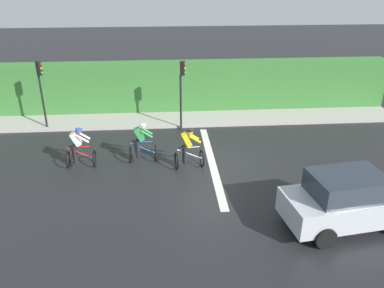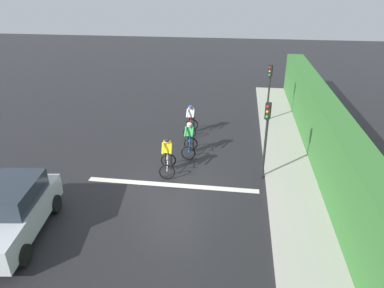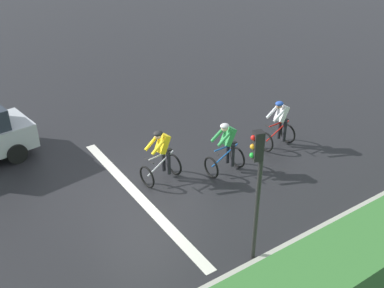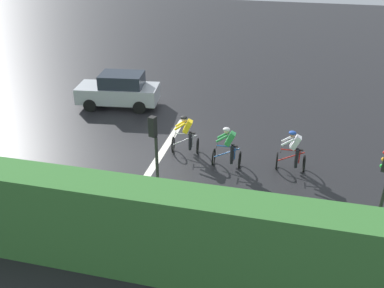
{
  "view_description": "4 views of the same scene",
  "coord_description": "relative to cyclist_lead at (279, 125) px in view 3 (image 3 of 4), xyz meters",
  "views": [
    {
      "loc": [
        -13.79,
        1.79,
        7.21
      ],
      "look_at": [
        -0.52,
        0.78,
        1.09
      ],
      "focal_mm": 35.94,
      "sensor_mm": 36.0,
      "label": 1
    },
    {
      "loc": [
        2.46,
        -11.79,
        7.5
      ],
      "look_at": [
        0.62,
        1.4,
        1.19
      ],
      "focal_mm": 32.33,
      "sensor_mm": 36.0,
      "label": 2
    },
    {
      "loc": [
        9.32,
        -4.51,
        7.38
      ],
      "look_at": [
        -0.58,
        2.12,
        0.74
      ],
      "focal_mm": 41.62,
      "sensor_mm": 36.0,
      "label": 3
    },
    {
      "loc": [
        14.48,
        4.77,
        8.45
      ],
      "look_at": [
        0.3,
        1.31,
        0.79
      ],
      "focal_mm": 39.4,
      "sensor_mm": 36.0,
      "label": 4
    }
  ],
  "objects": [
    {
      "name": "road_marking_stop_line",
      "position": [
        -0.04,
        -5.24,
        -0.79
      ],
      "size": [
        7.0,
        0.3,
        0.01
      ],
      "primitive_type": "cube",
      "color": "silver",
      "rests_on": "ground"
    },
    {
      "name": "cyclist_lead",
      "position": [
        0.0,
        0.0,
        0.0
      ],
      "size": [
        0.71,
        1.1,
        1.66
      ],
      "color": "black",
      "rests_on": "ground"
    },
    {
      "name": "ground_plane",
      "position": [
        -0.04,
        -5.17,
        -0.8
      ],
      "size": [
        80.0,
        80.0,
        0.0
      ],
      "primitive_type": "plane",
      "color": "black"
    },
    {
      "name": "cyclist_second",
      "position": [
        0.28,
        -2.42,
        0.0
      ],
      "size": [
        0.71,
        1.1,
        1.66
      ],
      "color": "black",
      "rests_on": "ground"
    },
    {
      "name": "traffic_light_near_crossing",
      "position": [
        3.59,
        -4.23,
        1.43
      ],
      "size": [
        0.25,
        0.31,
        3.34
      ],
      "color": "black",
      "rests_on": "ground"
    },
    {
      "name": "sidewalk_kerb",
      "position": [
        5.14,
        -3.17,
        -0.74
      ],
      "size": [
        2.8,
        24.73,
        0.12
      ],
      "primitive_type": "cube",
      "color": "#ADA89E",
      "rests_on": "ground"
    },
    {
      "name": "cyclist_mid",
      "position": [
        -0.4,
        -4.26,
        0.0
      ],
      "size": [
        0.83,
        1.17,
        1.66
      ],
      "color": "black",
      "rests_on": "ground"
    }
  ]
}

